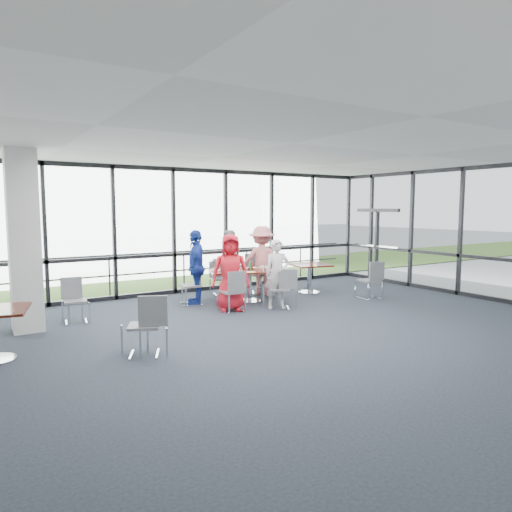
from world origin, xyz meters
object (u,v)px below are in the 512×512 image
structural_column (24,241)px  main_table (249,275)px  chair_main_nr (280,289)px  chair_main_fl (222,279)px  diner_near_left (230,272)px  chair_spare_r (369,280)px  diner_end (196,267)px  diner_far_right (262,261)px  chair_main_nl (232,292)px  chair_main_end (191,285)px  diner_near_right (277,274)px  diner_far_left (228,263)px  chair_main_fr (261,274)px  chair_spare_la (144,326)px  chair_spare_lb (75,301)px  side_table_right (309,268)px

structural_column → main_table: 4.78m
chair_main_nr → chair_main_fl: chair_main_nr is taller
diner_near_left → chair_main_nr: bearing=-0.4°
chair_spare_r → structural_column: bearing=179.5°
structural_column → diner_end: (3.52, 0.50, -0.75)m
diner_far_right → chair_main_nr: size_ratio=2.02×
chair_main_fl → chair_spare_r: bearing=154.9°
chair_main_nl → chair_main_end: chair_main_end is taller
diner_near_right → diner_far_left: bearing=119.3°
diner_near_left → chair_main_fr: bearing=61.9°
main_table → chair_main_fl: 1.12m
diner_far_right → diner_far_left: bearing=14.7°
chair_main_fl → chair_spare_la: size_ratio=0.91×
diner_end → chair_main_nr: (1.32, -1.42, -0.42)m
chair_spare_r → main_table: bearing=162.4°
structural_column → diner_far_right: (5.41, 0.67, -0.73)m
diner_near_right → chair_main_end: size_ratio=1.72×
structural_column → chair_main_fr: size_ratio=3.24×
main_table → chair_spare_la: (-3.38, -2.55, -0.17)m
chair_spare_la → chair_main_nr: bearing=47.7°
chair_main_fl → chair_spare_la: 4.86m
chair_main_nr → chair_main_fl: size_ratio=1.05×
main_table → diner_near_left: size_ratio=1.25×
chair_spare_r → chair_spare_lb: bearing=177.0°
main_table → diner_end: size_ratio=1.21×
chair_main_end → chair_main_nl: bearing=31.1°
chair_main_nl → chair_main_fl: size_ratio=1.05×
side_table_right → chair_main_nr: 2.08m
main_table → diner_end: bearing=-179.2°
chair_main_fl → chair_main_fr: bearing=173.4°
chair_main_end → chair_spare_r: chair_spare_r is taller
structural_column → chair_main_fr: bearing=8.3°
diner_far_left → chair_main_fr: diner_far_left is taller
chair_main_nl → diner_far_right: bearing=45.0°
structural_column → chair_spare_la: (1.30, -2.45, -1.15)m
chair_main_end → side_table_right: bearing=95.1°
chair_main_nl → main_table: bearing=45.5°
main_table → chair_main_fl: bearing=118.1°
side_table_right → chair_main_nl: size_ratio=1.26×
diner_end → diner_far_right: bearing=118.9°
chair_main_end → diner_end: bearing=102.5°
chair_main_end → diner_near_left: bearing=36.0°
diner_end → chair_spare_lb: (-2.68, -0.35, -0.43)m
diner_far_right → chair_main_end: bearing=36.1°
diner_end → chair_spare_lb: bearing=-58.8°
chair_main_nr → chair_spare_r: size_ratio=0.95×
diner_near_left → chair_spare_lb: diner_near_left is taller
diner_near_right → diner_end: bearing=155.1°
chair_main_nl → chair_main_end: size_ratio=0.98×
side_table_right → diner_far_right: bearing=158.3°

